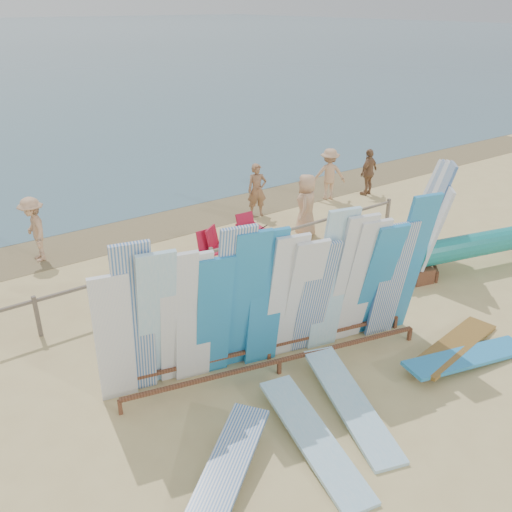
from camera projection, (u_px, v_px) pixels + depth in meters
ground at (290, 340)px, 10.74m from camera, size 160.00×160.00×0.00m
wet_sand_strip at (140, 228)px, 16.08m from camera, size 40.00×2.60×0.01m
fence at (211, 258)px, 12.69m from camera, size 12.08×0.08×0.90m
main_surfboard_rack at (275, 301)px, 9.41m from camera, size 6.10×1.99×3.06m
side_surfboard_rack at (427, 218)px, 13.33m from camera, size 2.13×2.25×2.78m
outrigger_canoe at (482, 245)px, 13.41m from camera, size 6.72×2.11×0.96m
vendor_table at (409, 265)px, 12.91m from camera, size 0.91×0.65×1.19m
flat_board_c at (453, 351)px, 10.40m from camera, size 2.76×1.08×0.26m
flat_board_b at (350, 409)px, 8.92m from camera, size 1.33×2.74×0.31m
flat_board_e at (221, 495)px, 7.38m from camera, size 2.49×2.05×0.44m
flat_board_a at (313, 444)px, 8.22m from camera, size 1.06×2.76×0.27m
flat_board_d at (467, 363)px, 10.06m from camera, size 2.75×1.02×0.27m
beach_chair_left at (210, 253)px, 13.88m from camera, size 0.52×0.54×0.82m
beach_chair_right at (219, 250)px, 14.02m from camera, size 0.76×0.76×0.85m
stroller at (251, 242)px, 13.95m from camera, size 0.62×0.87×1.16m
beachgoer_9 at (329, 174)px, 18.08m from camera, size 1.18×0.99×1.72m
beachgoer_10 at (369, 172)px, 18.50m from camera, size 1.01×0.61×1.60m
beachgoer_7 at (257, 190)px, 16.64m from camera, size 0.68×0.52×1.65m
beachgoer_6 at (306, 206)px, 15.13m from camera, size 0.94×0.91×1.82m
beachgoer_3 at (34, 229)px, 13.73m from camera, size 0.49×1.11×1.70m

